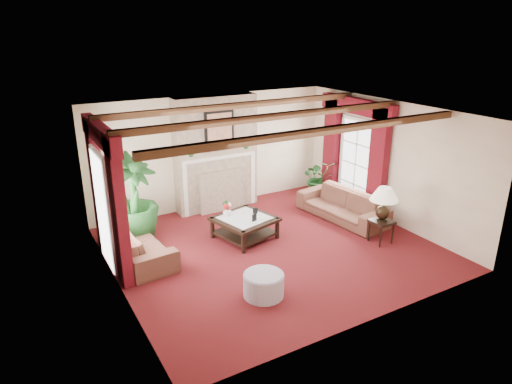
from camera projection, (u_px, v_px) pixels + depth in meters
floor at (272, 248)px, 9.09m from camera, size 6.00×6.00×0.00m
ceiling at (274, 113)px, 8.17m from camera, size 6.00×6.00×0.00m
back_wall at (212, 152)px, 10.87m from camera, size 6.00×0.02×2.70m
left_wall at (113, 215)px, 7.23m from camera, size 0.02×5.50×2.70m
right_wall at (389, 162)px, 10.03m from camera, size 0.02×5.50×2.70m
ceiling_beams at (274, 117)px, 8.19m from camera, size 6.00×3.00×0.12m
fireplace at (214, 95)px, 10.25m from camera, size 2.00×0.52×2.70m
french_door_left at (95, 153)px, 7.79m from camera, size 0.10×1.10×2.16m
french_door_right at (360, 120)px, 10.56m from camera, size 0.10×1.10×2.16m
curtains_left at (99, 128)px, 7.70m from camera, size 0.20×2.40×2.55m
curtains_right at (357, 102)px, 10.37m from camera, size 0.20×2.40×2.55m
sofa_left at (135, 236)px, 8.65m from camera, size 2.27×1.01×0.84m
sofa_right at (343, 201)px, 10.37m from camera, size 2.34×1.16×0.85m
potted_palm at (134, 217)px, 9.29m from camera, size 2.46×2.62×1.02m
small_plant at (320, 182)px, 11.76m from camera, size 1.58×1.61×0.77m
coffee_table at (245, 228)px, 9.47m from camera, size 1.33×1.33×0.45m
side_table at (381, 231)px, 9.27m from camera, size 0.49×0.49×0.48m
ottoman at (264, 285)px, 7.44m from camera, size 0.67×0.67×0.39m
table_lamp at (384, 204)px, 9.06m from camera, size 0.57×0.57×0.73m
flower_vase at (227, 212)px, 9.48m from camera, size 0.20×0.21×0.18m
book at (260, 213)px, 9.26m from camera, size 0.22×0.09×0.30m
photo_frame_a at (254, 218)px, 9.20m from camera, size 0.12×0.06×0.16m
photo_frame_b at (255, 211)px, 9.57m from camera, size 0.11×0.04×0.13m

